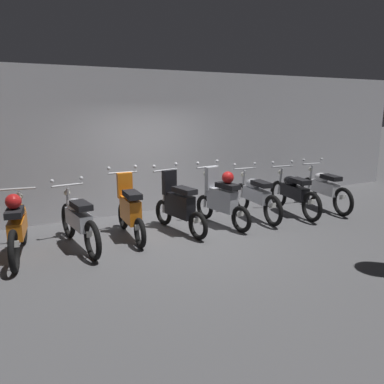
{
  "coord_description": "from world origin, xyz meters",
  "views": [
    {
      "loc": [
        -3.06,
        -6.16,
        2.38
      ],
      "look_at": [
        0.31,
        0.34,
        0.75
      ],
      "focal_mm": 35.68,
      "sensor_mm": 36.0,
      "label": 1
    }
  ],
  "objects_px": {
    "motorbike_slot_7": "(294,192)",
    "motorbike_slot_6": "(256,196)",
    "motorbike_slot_2": "(78,220)",
    "motorbike_slot_3": "(130,210)",
    "motorbike_slot_8": "(324,188)",
    "motorbike_slot_4": "(178,205)",
    "motorbike_slot_5": "(221,198)",
    "motorbike_slot_1": "(18,225)"
  },
  "relations": [
    {
      "from": "motorbike_slot_3",
      "to": "motorbike_slot_8",
      "type": "distance_m",
      "value": 4.77
    },
    {
      "from": "motorbike_slot_2",
      "to": "motorbike_slot_5",
      "type": "xyz_separation_m",
      "value": [
        2.86,
        -0.03,
        0.08
      ]
    },
    {
      "from": "motorbike_slot_5",
      "to": "motorbike_slot_8",
      "type": "distance_m",
      "value": 2.87
    },
    {
      "from": "motorbike_slot_7",
      "to": "motorbike_slot_6",
      "type": "bearing_deg",
      "value": 171.84
    },
    {
      "from": "motorbike_slot_2",
      "to": "motorbike_slot_5",
      "type": "distance_m",
      "value": 2.86
    },
    {
      "from": "motorbike_slot_1",
      "to": "motorbike_slot_8",
      "type": "distance_m",
      "value": 6.68
    },
    {
      "from": "motorbike_slot_7",
      "to": "motorbike_slot_8",
      "type": "relative_size",
      "value": 1.0
    },
    {
      "from": "motorbike_slot_6",
      "to": "motorbike_slot_8",
      "type": "xyz_separation_m",
      "value": [
        1.91,
        -0.14,
        0.0
      ]
    },
    {
      "from": "motorbike_slot_4",
      "to": "motorbike_slot_5",
      "type": "relative_size",
      "value": 1.0
    },
    {
      "from": "motorbike_slot_2",
      "to": "motorbike_slot_6",
      "type": "bearing_deg",
      "value": 1.4
    },
    {
      "from": "motorbike_slot_2",
      "to": "motorbike_slot_5",
      "type": "bearing_deg",
      "value": -0.54
    },
    {
      "from": "motorbike_slot_4",
      "to": "motorbike_slot_6",
      "type": "relative_size",
      "value": 0.86
    },
    {
      "from": "motorbike_slot_8",
      "to": "motorbike_slot_6",
      "type": "bearing_deg",
      "value": 175.95
    },
    {
      "from": "motorbike_slot_3",
      "to": "motorbike_slot_8",
      "type": "bearing_deg",
      "value": -1.85
    },
    {
      "from": "motorbike_slot_2",
      "to": "motorbike_slot_4",
      "type": "xyz_separation_m",
      "value": [
        1.9,
        0.0,
        0.04
      ]
    },
    {
      "from": "motorbike_slot_3",
      "to": "motorbike_slot_7",
      "type": "distance_m",
      "value": 3.82
    },
    {
      "from": "motorbike_slot_3",
      "to": "motorbike_slot_6",
      "type": "bearing_deg",
      "value": -0.38
    },
    {
      "from": "motorbike_slot_4",
      "to": "motorbike_slot_5",
      "type": "xyz_separation_m",
      "value": [
        0.96,
        -0.03,
        0.04
      ]
    },
    {
      "from": "motorbike_slot_3",
      "to": "motorbike_slot_8",
      "type": "height_order",
      "value": "motorbike_slot_3"
    },
    {
      "from": "motorbike_slot_3",
      "to": "motorbike_slot_6",
      "type": "xyz_separation_m",
      "value": [
        2.86,
        -0.02,
        -0.04
      ]
    },
    {
      "from": "motorbike_slot_6",
      "to": "motorbike_slot_5",
      "type": "bearing_deg",
      "value": -172.83
    },
    {
      "from": "motorbike_slot_2",
      "to": "motorbike_slot_1",
      "type": "bearing_deg",
      "value": 177.9
    },
    {
      "from": "motorbike_slot_1",
      "to": "motorbike_slot_2",
      "type": "height_order",
      "value": "motorbike_slot_2"
    },
    {
      "from": "motorbike_slot_3",
      "to": "motorbike_slot_6",
      "type": "relative_size",
      "value": 0.86
    },
    {
      "from": "motorbike_slot_6",
      "to": "motorbike_slot_2",
      "type": "bearing_deg",
      "value": -178.6
    },
    {
      "from": "motorbike_slot_3",
      "to": "motorbike_slot_7",
      "type": "xyz_separation_m",
      "value": [
        3.81,
        -0.16,
        -0.04
      ]
    },
    {
      "from": "motorbike_slot_7",
      "to": "motorbike_slot_8",
      "type": "bearing_deg",
      "value": 0.09
    },
    {
      "from": "motorbike_slot_2",
      "to": "motorbike_slot_3",
      "type": "bearing_deg",
      "value": 6.68
    },
    {
      "from": "motorbike_slot_1",
      "to": "motorbike_slot_2",
      "type": "bearing_deg",
      "value": -2.1
    },
    {
      "from": "motorbike_slot_2",
      "to": "motorbike_slot_8",
      "type": "height_order",
      "value": "same"
    },
    {
      "from": "motorbike_slot_4",
      "to": "motorbike_slot_7",
      "type": "xyz_separation_m",
      "value": [
        2.87,
        -0.05,
        -0.04
      ]
    },
    {
      "from": "motorbike_slot_3",
      "to": "motorbike_slot_4",
      "type": "distance_m",
      "value": 0.95
    },
    {
      "from": "motorbike_slot_4",
      "to": "motorbike_slot_5",
      "type": "height_order",
      "value": "same"
    },
    {
      "from": "motorbike_slot_1",
      "to": "motorbike_slot_5",
      "type": "distance_m",
      "value": 3.81
    },
    {
      "from": "motorbike_slot_1",
      "to": "motorbike_slot_7",
      "type": "bearing_deg",
      "value": -0.78
    },
    {
      "from": "motorbike_slot_2",
      "to": "motorbike_slot_6",
      "type": "height_order",
      "value": "same"
    },
    {
      "from": "motorbike_slot_4",
      "to": "motorbike_slot_6",
      "type": "distance_m",
      "value": 1.92
    },
    {
      "from": "motorbike_slot_2",
      "to": "motorbike_slot_3",
      "type": "distance_m",
      "value": 0.97
    },
    {
      "from": "motorbike_slot_2",
      "to": "motorbike_slot_4",
      "type": "distance_m",
      "value": 1.9
    },
    {
      "from": "motorbike_slot_1",
      "to": "motorbike_slot_7",
      "type": "xyz_separation_m",
      "value": [
        5.72,
        -0.08,
        -0.03
      ]
    },
    {
      "from": "motorbike_slot_2",
      "to": "motorbike_slot_3",
      "type": "height_order",
      "value": "motorbike_slot_3"
    },
    {
      "from": "motorbike_slot_6",
      "to": "motorbike_slot_7",
      "type": "xyz_separation_m",
      "value": [
        0.95,
        -0.14,
        0.0
      ]
    }
  ]
}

